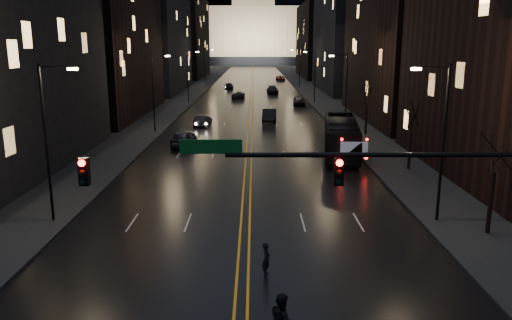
{
  "coord_description": "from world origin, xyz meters",
  "views": [
    {
      "loc": [
        0.52,
        -17.07,
        9.99
      ],
      "look_at": [
        0.62,
        11.57,
        3.32
      ],
      "focal_mm": 35.0,
      "sensor_mm": 36.0,
      "label": 1
    }
  ],
  "objects_px": {
    "bus": "(341,137)",
    "receding_car_a": "(269,116)",
    "oncoming_car_a": "(184,138)",
    "oncoming_car_b": "(203,121)",
    "traffic_signal": "(405,185)",
    "pedestrian_a": "(266,259)",
    "pedestrian_b": "(282,320)"
  },
  "relations": [
    {
      "from": "pedestrian_b",
      "to": "oncoming_car_a",
      "type": "bearing_deg",
      "value": -3.26
    },
    {
      "from": "pedestrian_b",
      "to": "traffic_signal",
      "type": "bearing_deg",
      "value": -82.39
    },
    {
      "from": "traffic_signal",
      "to": "pedestrian_b",
      "type": "relative_size",
      "value": 8.94
    },
    {
      "from": "traffic_signal",
      "to": "bus",
      "type": "height_order",
      "value": "traffic_signal"
    },
    {
      "from": "traffic_signal",
      "to": "receding_car_a",
      "type": "bearing_deg",
      "value": 94.07
    },
    {
      "from": "traffic_signal",
      "to": "receding_car_a",
      "type": "distance_m",
      "value": 48.21
    },
    {
      "from": "oncoming_car_a",
      "to": "traffic_signal",
      "type": "bearing_deg",
      "value": 115.87
    },
    {
      "from": "traffic_signal",
      "to": "pedestrian_a",
      "type": "xyz_separation_m",
      "value": [
        -4.86,
        3.3,
        -4.34
      ]
    },
    {
      "from": "oncoming_car_b",
      "to": "pedestrian_b",
      "type": "bearing_deg",
      "value": 105.97
    },
    {
      "from": "bus",
      "to": "oncoming_car_b",
      "type": "distance_m",
      "value": 21.6
    },
    {
      "from": "oncoming_car_b",
      "to": "pedestrian_b",
      "type": "xyz_separation_m",
      "value": [
        7.31,
        -46.02,
        0.26
      ]
    },
    {
      "from": "traffic_signal",
      "to": "pedestrian_a",
      "type": "relative_size",
      "value": 11.31
    },
    {
      "from": "oncoming_car_b",
      "to": "pedestrian_a",
      "type": "relative_size",
      "value": 2.8
    },
    {
      "from": "oncoming_car_b",
      "to": "receding_car_a",
      "type": "bearing_deg",
      "value": -148.19
    },
    {
      "from": "oncoming_car_b",
      "to": "receding_car_a",
      "type": "height_order",
      "value": "receding_car_a"
    },
    {
      "from": "bus",
      "to": "receding_car_a",
      "type": "distance_m",
      "value": 20.87
    },
    {
      "from": "bus",
      "to": "pedestrian_b",
      "type": "distance_m",
      "value": 30.75
    },
    {
      "from": "traffic_signal",
      "to": "oncoming_car_a",
      "type": "height_order",
      "value": "traffic_signal"
    },
    {
      "from": "bus",
      "to": "receding_car_a",
      "type": "xyz_separation_m",
      "value": [
        -6.0,
        19.97,
        -0.85
      ]
    },
    {
      "from": "bus",
      "to": "pedestrian_a",
      "type": "height_order",
      "value": "bus"
    },
    {
      "from": "pedestrian_a",
      "to": "oncoming_car_b",
      "type": "bearing_deg",
      "value": 22.32
    },
    {
      "from": "bus",
      "to": "oncoming_car_b",
      "type": "height_order",
      "value": "bus"
    },
    {
      "from": "traffic_signal",
      "to": "bus",
      "type": "distance_m",
      "value": 28.25
    },
    {
      "from": "traffic_signal",
      "to": "bus",
      "type": "relative_size",
      "value": 1.41
    },
    {
      "from": "traffic_signal",
      "to": "pedestrian_b",
      "type": "height_order",
      "value": "traffic_signal"
    },
    {
      "from": "oncoming_car_a",
      "to": "pedestrian_a",
      "type": "distance_m",
      "value": 29.66
    },
    {
      "from": "oncoming_car_a",
      "to": "oncoming_car_b",
      "type": "bearing_deg",
      "value": -88.53
    },
    {
      "from": "traffic_signal",
      "to": "bus",
      "type": "bearing_deg",
      "value": 84.69
    },
    {
      "from": "oncoming_car_a",
      "to": "oncoming_car_b",
      "type": "xyz_separation_m",
      "value": [
        0.66,
        12.05,
        -0.14
      ]
    },
    {
      "from": "oncoming_car_a",
      "to": "oncoming_car_b",
      "type": "distance_m",
      "value": 12.07
    },
    {
      "from": "oncoming_car_b",
      "to": "pedestrian_b",
      "type": "distance_m",
      "value": 46.59
    },
    {
      "from": "traffic_signal",
      "to": "pedestrian_a",
      "type": "bearing_deg",
      "value": 145.82
    }
  ]
}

